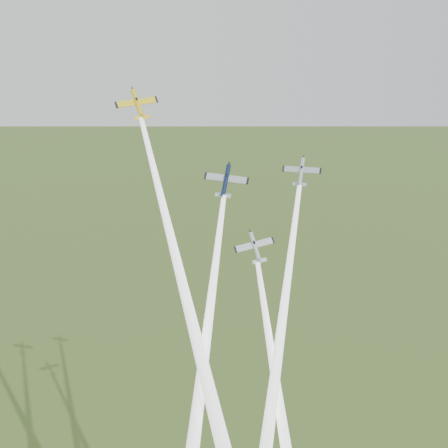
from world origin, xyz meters
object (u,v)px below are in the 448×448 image
plane_yellow (138,104)px  plane_navy (226,181)px  plane_silver_right (301,172)px  plane_silver_low (255,247)px

plane_yellow → plane_navy: plane_yellow is taller
plane_yellow → plane_silver_right: plane_yellow is taller
plane_navy → plane_silver_low: bearing=-14.1°
plane_yellow → plane_navy: size_ratio=0.98×
plane_yellow → plane_silver_right: (32.28, -4.35, -13.44)m
plane_yellow → plane_silver_low: 36.22m
plane_navy → plane_silver_low: (5.36, -3.39, -12.69)m
plane_silver_right → plane_silver_low: size_ratio=0.98×
plane_yellow → plane_silver_low: size_ratio=1.06×
plane_navy → plane_silver_low: 14.19m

